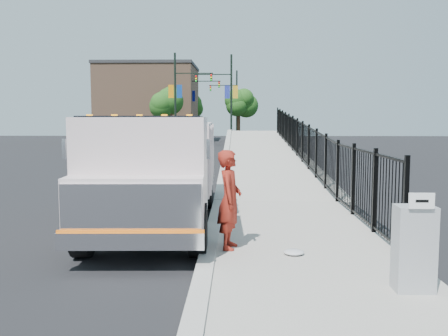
{
  "coord_description": "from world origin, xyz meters",
  "views": [
    {
      "loc": [
        0.53,
        -10.85,
        2.64
      ],
      "look_at": [
        0.21,
        2.0,
        1.32
      ],
      "focal_mm": 40.0,
      "sensor_mm": 36.0,
      "label": 1
    }
  ],
  "objects": [
    {
      "name": "utility_cabinet",
      "position": [
        3.1,
        -3.73,
        0.75
      ],
      "size": [
        0.55,
        0.4,
        1.25
      ],
      "primitive_type": "cube",
      "color": "gray",
      "rests_on": "sidewalk"
    },
    {
      "name": "building",
      "position": [
        -9.0,
        44.0,
        4.0
      ],
      "size": [
        10.0,
        10.0,
        8.0
      ],
      "primitive_type": "cube",
      "color": "#8C664C",
      "rests_on": "ground"
    },
    {
      "name": "tree_1",
      "position": [
        0.76,
        40.56,
        3.92
      ],
      "size": [
        2.27,
        2.27,
        5.14
      ],
      "color": "#382314",
      "rests_on": "ground"
    },
    {
      "name": "debris",
      "position": [
        1.59,
        -1.86,
        0.17
      ],
      "size": [
        0.38,
        0.38,
        0.09
      ],
      "primitive_type": "ellipsoid",
      "color": "silver",
      "rests_on": "sidewalk"
    },
    {
      "name": "arrow_sign",
      "position": [
        3.1,
        -3.95,
        1.48
      ],
      "size": [
        0.35,
        0.04,
        0.22
      ],
      "primitive_type": "cube",
      "color": "white",
      "rests_on": "utility_cabinet"
    },
    {
      "name": "curb",
      "position": [
        0.0,
        -2.0,
        0.08
      ],
      "size": [
        0.3,
        12.0,
        0.16
      ],
      "primitive_type": "cube",
      "color": "#ADAAA3",
      "rests_on": "ground"
    },
    {
      "name": "tree_0",
      "position": [
        -5.67,
        35.96,
        3.95
      ],
      "size": [
        2.67,
        2.67,
        5.34
      ],
      "color": "#382314",
      "rests_on": "ground"
    },
    {
      "name": "truck",
      "position": [
        -1.36,
        1.04,
        1.51
      ],
      "size": [
        2.79,
        7.92,
        2.69
      ],
      "rotation": [
        0.0,
        0.0,
        0.03
      ],
      "color": "black",
      "rests_on": "ground"
    },
    {
      "name": "light_pole_2",
      "position": [
        -3.98,
        40.63,
        4.36
      ],
      "size": [
        3.77,
        0.22,
        8.0
      ],
      "color": "black",
      "rests_on": "ground"
    },
    {
      "name": "worker",
      "position": [
        0.4,
        -1.44,
        1.07
      ],
      "size": [
        0.53,
        0.74,
        1.9
      ],
      "primitive_type": "imported",
      "rotation": [
        0.0,
        0.0,
        1.46
      ],
      "color": "maroon",
      "rests_on": "sidewalk"
    },
    {
      "name": "tree_2",
      "position": [
        -4.86,
        49.57,
        3.94
      ],
      "size": [
        2.5,
        2.5,
        5.25
      ],
      "color": "#382314",
      "rests_on": "ground"
    },
    {
      "name": "iron_fence",
      "position": [
        3.55,
        12.0,
        0.9
      ],
      "size": [
        0.1,
        28.0,
        1.8
      ],
      "primitive_type": "cube",
      "color": "black",
      "rests_on": "ground"
    },
    {
      "name": "light_pole_3",
      "position": [
        0.26,
        47.35,
        4.36
      ],
      "size": [
        3.78,
        0.22,
        8.0
      ],
      "color": "black",
      "rests_on": "ground"
    },
    {
      "name": "sidewalk",
      "position": [
        1.93,
        -2.0,
        0.06
      ],
      "size": [
        3.55,
        12.0,
        0.12
      ],
      "primitive_type": "cube",
      "color": "#9E998E",
      "rests_on": "ground"
    },
    {
      "name": "light_pole_1",
      "position": [
        -0.22,
        32.59,
        4.36
      ],
      "size": [
        3.78,
        0.22,
        8.0
      ],
      "color": "black",
      "rests_on": "ground"
    },
    {
      "name": "ground",
      "position": [
        0.0,
        0.0,
        0.0
      ],
      "size": [
        120.0,
        120.0,
        0.0
      ],
      "primitive_type": "plane",
      "color": "black",
      "rests_on": "ground"
    },
    {
      "name": "light_pole_0",
      "position": [
        -4.32,
        31.4,
        4.36
      ],
      "size": [
        3.77,
        0.22,
        8.0
      ],
      "color": "black",
      "rests_on": "ground"
    },
    {
      "name": "ramp",
      "position": [
        2.12,
        16.0,
        0.0
      ],
      "size": [
        3.95,
        24.06,
        3.19
      ],
      "primitive_type": "cube",
      "rotation": [
        0.06,
        0.0,
        0.0
      ],
      "color": "#9E998E",
      "rests_on": "ground"
    }
  ]
}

